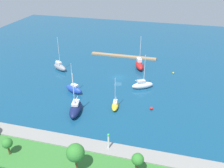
{
  "coord_description": "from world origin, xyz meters",
  "views": [
    {
      "loc": [
        -17.67,
        73.47,
        37.19
      ],
      "look_at": [
        0.0,
        7.93,
        1.5
      ],
      "focal_mm": 39.83,
      "sensor_mm": 36.0,
      "label": 1
    }
  ],
  "objects_px": {
    "sailboat_white_lone_south": "(142,85)",
    "park_tree_west": "(75,153)",
    "sailboat_red_along_channel": "(139,65)",
    "sailboat_yellow_by_breakwater": "(115,105)",
    "mooring_buoy_yellow": "(173,73)",
    "pier_dock": "(123,56)",
    "sailboat_gray_far_north": "(60,67)",
    "mooring_buoy_red": "(151,108)",
    "park_tree_mideast": "(7,143)",
    "sailboat_blue_off_beacon": "(74,89)",
    "sailboat_navy_west_end": "(75,109)",
    "park_tree_midwest": "(138,160)",
    "harbor_beacon": "(108,140)"
  },
  "relations": [
    {
      "from": "pier_dock",
      "to": "sailboat_white_lone_south",
      "type": "bearing_deg",
      "value": 115.38
    },
    {
      "from": "harbor_beacon",
      "to": "mooring_buoy_yellow",
      "type": "height_order",
      "value": "harbor_beacon"
    },
    {
      "from": "sailboat_white_lone_south",
      "to": "mooring_buoy_red",
      "type": "xyz_separation_m",
      "value": [
        -4.25,
        11.28,
        -0.78
      ]
    },
    {
      "from": "sailboat_blue_off_beacon",
      "to": "park_tree_midwest",
      "type": "bearing_deg",
      "value": 153.36
    },
    {
      "from": "sailboat_yellow_by_breakwater",
      "to": "sailboat_red_along_channel",
      "type": "bearing_deg",
      "value": 167.79
    },
    {
      "from": "sailboat_gray_far_north",
      "to": "sailboat_white_lone_south",
      "type": "bearing_deg",
      "value": 18.91
    },
    {
      "from": "sailboat_gray_far_north",
      "to": "sailboat_yellow_by_breakwater",
      "type": "bearing_deg",
      "value": -6.77
    },
    {
      "from": "sailboat_red_along_channel",
      "to": "mooring_buoy_red",
      "type": "distance_m",
      "value": 26.93
    },
    {
      "from": "sailboat_navy_west_end",
      "to": "mooring_buoy_yellow",
      "type": "height_order",
      "value": "sailboat_navy_west_end"
    },
    {
      "from": "harbor_beacon",
      "to": "mooring_buoy_red",
      "type": "height_order",
      "value": "harbor_beacon"
    },
    {
      "from": "sailboat_white_lone_south",
      "to": "sailboat_red_along_channel",
      "type": "bearing_deg",
      "value": 74.14
    },
    {
      "from": "sailboat_blue_off_beacon",
      "to": "sailboat_white_lone_south",
      "type": "relative_size",
      "value": 0.86
    },
    {
      "from": "sailboat_yellow_by_breakwater",
      "to": "sailboat_blue_off_beacon",
      "type": "bearing_deg",
      "value": -117.05
    },
    {
      "from": "park_tree_west",
      "to": "mooring_buoy_red",
      "type": "relative_size",
      "value": 7.26
    },
    {
      "from": "sailboat_yellow_by_breakwater",
      "to": "sailboat_gray_far_north",
      "type": "xyz_separation_m",
      "value": [
        25.4,
        -18.92,
        0.43
      ]
    },
    {
      "from": "park_tree_mideast",
      "to": "sailboat_navy_west_end",
      "type": "bearing_deg",
      "value": -108.82
    },
    {
      "from": "park_tree_midwest",
      "to": "mooring_buoy_red",
      "type": "bearing_deg",
      "value": -89.51
    },
    {
      "from": "sailboat_blue_off_beacon",
      "to": "sailboat_navy_west_end",
      "type": "distance_m",
      "value": 10.97
    },
    {
      "from": "pier_dock",
      "to": "sailboat_gray_far_north",
      "type": "relative_size",
      "value": 2.2
    },
    {
      "from": "park_tree_west",
      "to": "park_tree_mideast",
      "type": "relative_size",
      "value": 1.54
    },
    {
      "from": "sailboat_navy_west_end",
      "to": "sailboat_white_lone_south",
      "type": "height_order",
      "value": "sailboat_navy_west_end"
    },
    {
      "from": "harbor_beacon",
      "to": "sailboat_red_along_channel",
      "type": "relative_size",
      "value": 0.3
    },
    {
      "from": "park_tree_midwest",
      "to": "harbor_beacon",
      "type": "bearing_deg",
      "value": -35.28
    },
    {
      "from": "sailboat_yellow_by_breakwater",
      "to": "sailboat_navy_west_end",
      "type": "height_order",
      "value": "sailboat_navy_west_end"
    },
    {
      "from": "park_tree_west",
      "to": "pier_dock",
      "type": "bearing_deg",
      "value": -85.25
    },
    {
      "from": "sailboat_yellow_by_breakwater",
      "to": "pier_dock",
      "type": "bearing_deg",
      "value": -178.67
    },
    {
      "from": "mooring_buoy_red",
      "to": "park_tree_midwest",
      "type": "bearing_deg",
      "value": 90.49
    },
    {
      "from": "pier_dock",
      "to": "sailboat_gray_far_north",
      "type": "xyz_separation_m",
      "value": [
        19.14,
        18.56,
        1.0
      ]
    },
    {
      "from": "sailboat_yellow_by_breakwater",
      "to": "sailboat_white_lone_south",
      "type": "xyz_separation_m",
      "value": [
        -5.38,
        -12.94,
        0.34
      ]
    },
    {
      "from": "pier_dock",
      "to": "sailboat_red_along_channel",
      "type": "xyz_separation_m",
      "value": [
        -8.21,
        10.03,
        1.27
      ]
    },
    {
      "from": "park_tree_west",
      "to": "park_tree_mideast",
      "type": "distance_m",
      "value": 14.76
    },
    {
      "from": "park_tree_midwest",
      "to": "sailboat_yellow_by_breakwater",
      "type": "height_order",
      "value": "sailboat_yellow_by_breakwater"
    },
    {
      "from": "park_tree_west",
      "to": "mooring_buoy_yellow",
      "type": "height_order",
      "value": "park_tree_west"
    },
    {
      "from": "sailboat_navy_west_end",
      "to": "mooring_buoy_yellow",
      "type": "xyz_separation_m",
      "value": [
        -23.57,
        -31.38,
        -1.03
      ]
    },
    {
      "from": "sailboat_yellow_by_breakwater",
      "to": "mooring_buoy_red",
      "type": "bearing_deg",
      "value": 91.61
    },
    {
      "from": "pier_dock",
      "to": "park_tree_west",
      "type": "bearing_deg",
      "value": 94.75
    },
    {
      "from": "harbor_beacon",
      "to": "sailboat_blue_off_beacon",
      "type": "height_order",
      "value": "sailboat_blue_off_beacon"
    },
    {
      "from": "park_tree_midwest",
      "to": "sailboat_gray_far_north",
      "type": "relative_size",
      "value": 0.38
    },
    {
      "from": "harbor_beacon",
      "to": "park_tree_west",
      "type": "xyz_separation_m",
      "value": [
        4.17,
        6.96,
        1.87
      ]
    },
    {
      "from": "park_tree_mideast",
      "to": "sailboat_white_lone_south",
      "type": "distance_m",
      "value": 42.63
    },
    {
      "from": "sailboat_white_lone_south",
      "to": "park_tree_west",
      "type": "bearing_deg",
      "value": -129.1
    },
    {
      "from": "harbor_beacon",
      "to": "sailboat_navy_west_end",
      "type": "relative_size",
      "value": 0.32
    },
    {
      "from": "mooring_buoy_red",
      "to": "sailboat_gray_far_north",
      "type": "bearing_deg",
      "value": -26.23
    },
    {
      "from": "sailboat_yellow_by_breakwater",
      "to": "mooring_buoy_yellow",
      "type": "distance_m",
      "value": 29.87
    },
    {
      "from": "park_tree_west",
      "to": "sailboat_white_lone_south",
      "type": "bearing_deg",
      "value": -99.92
    },
    {
      "from": "harbor_beacon",
      "to": "sailboat_navy_west_end",
      "type": "height_order",
      "value": "sailboat_navy_west_end"
    },
    {
      "from": "park_tree_midwest",
      "to": "park_tree_mideast",
      "type": "distance_m",
      "value": 25.71
    },
    {
      "from": "pier_dock",
      "to": "harbor_beacon",
      "type": "xyz_separation_m",
      "value": [
        -9.31,
        54.84,
        3.43
      ]
    },
    {
      "from": "harbor_beacon",
      "to": "park_tree_west",
      "type": "bearing_deg",
      "value": 59.06
    },
    {
      "from": "park_tree_west",
      "to": "park_tree_mideast",
      "type": "xyz_separation_m",
      "value": [
        14.68,
        -0.38,
        -1.49
      ]
    }
  ]
}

